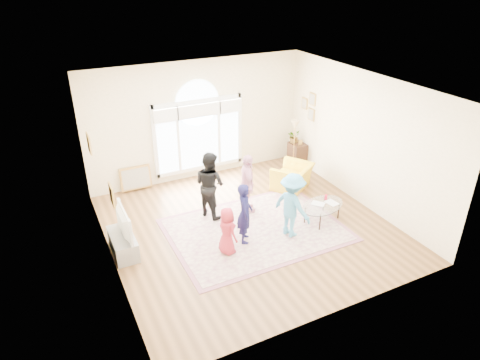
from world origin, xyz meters
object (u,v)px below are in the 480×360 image
tv_console (123,244)px  armchair (292,177)px  area_rug (256,230)px  coffee_table (323,206)px  television (120,223)px

tv_console → armchair: bearing=10.8°
area_rug → armchair: armchair is taller
armchair → tv_console: bearing=-22.6°
coffee_table → tv_console: bearing=151.2°
area_rug → coffee_table: (1.55, -0.33, 0.39)m
area_rug → armchair: size_ratio=3.60×
television → armchair: size_ratio=1.03×
area_rug → television: size_ratio=3.51×
television → armchair: 4.73m
tv_console → armchair: 4.73m
television → armchair: bearing=10.8°
television → tv_console: bearing=180.0°
tv_console → television: size_ratio=0.98×
television → area_rug: bearing=-9.5°
area_rug → armchair: (1.82, 1.36, 0.31)m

